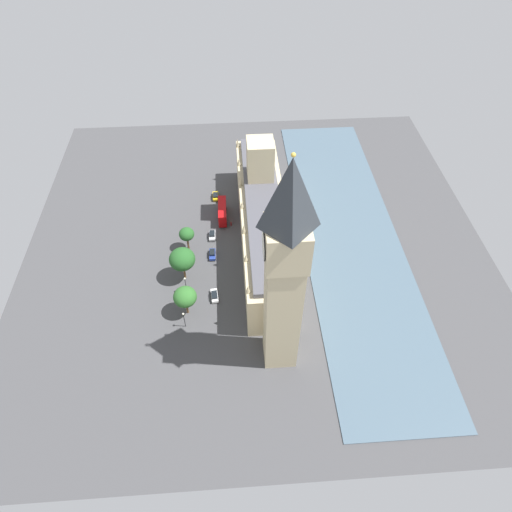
# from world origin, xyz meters

# --- Properties ---
(ground_plane) EXTENTS (137.36, 137.36, 0.00)m
(ground_plane) POSITION_xyz_m (0.00, 0.00, 0.00)
(ground_plane) COLOR #424244
(river_thames) EXTENTS (29.19, 123.63, 0.25)m
(river_thames) POSITION_xyz_m (-28.92, 0.00, 0.12)
(river_thames) COLOR #475B6B
(river_thames) RESTS_ON ground
(parliament_building) EXTENTS (13.04, 67.36, 27.16)m
(parliament_building) POSITION_xyz_m (-1.99, -1.33, 8.16)
(parliament_building) COLOR #CCBA8E
(parliament_building) RESTS_ON ground
(clock_tower) EXTENTS (8.41, 8.41, 58.17)m
(clock_tower) POSITION_xyz_m (-2.86, 39.15, 30.11)
(clock_tower) COLOR #CCBA8E
(clock_tower) RESTS_ON ground
(car_yellow_cab_trailing) EXTENTS (2.07, 4.31, 1.74)m
(car_yellow_cab_trailing) POSITION_xyz_m (12.14, -21.33, 0.89)
(car_yellow_cab_trailing) COLOR gold
(car_yellow_cab_trailing) RESTS_ON ground
(double_decker_bus_far_end) EXTENTS (2.69, 10.51, 4.75)m
(double_decker_bus_far_end) POSITION_xyz_m (9.96, -11.45, 2.63)
(double_decker_bus_far_end) COLOR #B20C0F
(double_decker_bus_far_end) RESTS_ON ground
(car_silver_leading) EXTENTS (1.98, 4.12, 1.74)m
(car_silver_leading) POSITION_xyz_m (13.31, -2.67, 0.89)
(car_silver_leading) COLOR #B7B7BC
(car_silver_leading) RESTS_ON ground
(car_blue_by_river_gate) EXTENTS (1.88, 4.37, 1.74)m
(car_blue_by_river_gate) POSITION_xyz_m (13.28, 5.21, 0.89)
(car_blue_by_river_gate) COLOR navy
(car_blue_by_river_gate) RESTS_ON ground
(car_white_corner) EXTENTS (2.17, 4.57, 1.74)m
(car_white_corner) POSITION_xyz_m (12.74, 20.69, 0.89)
(car_white_corner) COLOR silver
(car_white_corner) RESTS_ON ground
(pedestrian_near_tower) EXTENTS (0.60, 0.50, 1.65)m
(pedestrian_near_tower) POSITION_xyz_m (7.40, -7.57, 0.74)
(pedestrian_near_tower) COLOR maroon
(pedestrian_near_tower) RESTS_ON ground
(plane_tree_midblock) EXTENTS (4.45, 4.45, 7.81)m
(plane_tree_midblock) POSITION_xyz_m (20.40, 1.51, 5.85)
(plane_tree_midblock) COLOR brown
(plane_tree_midblock) RESTS_ON ground
(plane_tree_kerbside) EXTENTS (5.99, 5.99, 9.24)m
(plane_tree_kerbside) POSITION_xyz_m (19.83, 25.11, 6.66)
(plane_tree_kerbside) COLOR brown
(plane_tree_kerbside) RESTS_ON ground
(plane_tree_under_trees) EXTENTS (7.11, 7.11, 10.67)m
(plane_tree_under_trees) POSITION_xyz_m (20.97, 12.95, 7.62)
(plane_tree_under_trees) COLOR brown
(plane_tree_under_trees) RESTS_ON ground
(street_lamp_opposite_hall) EXTENTS (0.56, 0.56, 5.70)m
(street_lamp_opposite_hall) POSITION_xyz_m (20.27, 29.45, 4.03)
(street_lamp_opposite_hall) COLOR black
(street_lamp_opposite_hall) RESTS_ON ground
(street_lamp_slot_10) EXTENTS (0.56, 0.56, 6.17)m
(street_lamp_slot_10) POSITION_xyz_m (20.29, 18.37, 4.32)
(street_lamp_slot_10) COLOR black
(street_lamp_slot_10) RESTS_ON ground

